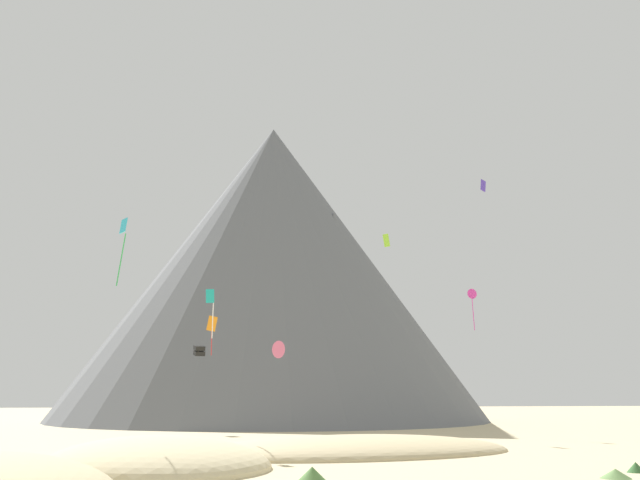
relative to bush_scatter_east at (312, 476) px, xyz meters
The scene contains 15 objects.
dune_foreground_left 20.79m from the bush_scatter_east, 73.27° to the left, with size 26.93×14.64×2.80m, color #C6B284.
dune_foreground_right 13.35m from the bush_scatter_east, 130.39° to the left, with size 14.51×17.94×4.01m, color beige.
bush_scatter_east is the anchor object (origin of this frame).
bush_ridge_crest 17.25m from the bush_scatter_east, ahead, with size 1.74×1.74×0.53m, color #668C4C.
bush_mid_center 13.07m from the bush_scatter_east, 101.67° to the left, with size 2.38×2.38×0.79m, color #477238.
bush_far_left 20.41m from the bush_scatter_east, 10.45° to the left, with size 1.11×1.11×0.61m, color #386633.
rock_massif 90.35m from the bush_scatter_east, 86.53° to the left, with size 99.62×99.62×50.93m.
kite_rainbow_low 49.92m from the bush_scatter_east, 87.27° to the left, with size 1.61×1.69×2.06m.
kite_indigo_high 49.98m from the bush_scatter_east, 56.77° to the left, with size 0.85×0.63×1.35m.
kite_lime_mid 53.61m from the bush_scatter_east, 72.19° to the left, with size 0.87×0.74×1.55m.
kite_orange_low 42.13m from the bush_scatter_east, 97.86° to the left, with size 1.19×0.26×4.19m.
kite_teal_low 26.83m from the bush_scatter_east, 103.44° to the left, with size 0.75×0.52×4.14m.
kite_black_low 54.41m from the bush_scatter_east, 97.58° to the left, with size 1.50×1.55×1.38m.
kite_cyan_mid 24.10m from the bush_scatter_east, 129.78° to the left, with size 0.61×0.84×5.01m.
kite_magenta_mid 53.01m from the bush_scatter_east, 60.87° to the left, with size 1.24×1.27×4.90m.
Camera 1 is at (-10.31, -34.92, 4.78)m, focal length 42.03 mm.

